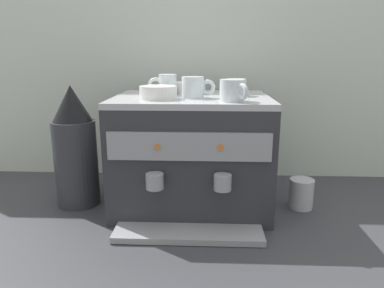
# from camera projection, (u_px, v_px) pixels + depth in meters

# --- Properties ---
(ground_plane) EXTENTS (4.00, 4.00, 0.00)m
(ground_plane) POSITION_uv_depth(u_px,v_px,m) (192.00, 203.00, 1.39)
(ground_plane) COLOR #38383D
(tiled_backsplash_wall) EXTENTS (2.80, 0.03, 1.06)m
(tiled_backsplash_wall) POSITION_uv_depth(u_px,v_px,m) (195.00, 62.00, 1.59)
(tiled_backsplash_wall) COLOR silver
(tiled_backsplash_wall) RESTS_ON ground_plane
(espresso_machine) EXTENTS (0.56, 0.54, 0.42)m
(espresso_machine) POSITION_uv_depth(u_px,v_px,m) (192.00, 152.00, 1.33)
(espresso_machine) COLOR #2D2D33
(espresso_machine) RESTS_ON ground_plane
(ceramic_cup_0) EXTENTS (0.09, 0.11, 0.07)m
(ceramic_cup_0) POSITION_uv_depth(u_px,v_px,m) (233.00, 91.00, 1.13)
(ceramic_cup_0) COLOR silver
(ceramic_cup_0) RESTS_ON espresso_machine
(ceramic_cup_1) EXTENTS (0.10, 0.07, 0.08)m
(ceramic_cup_1) POSITION_uv_depth(u_px,v_px,m) (167.00, 85.00, 1.30)
(ceramic_cup_1) COLOR silver
(ceramic_cup_1) RESTS_ON espresso_machine
(ceramic_cup_2) EXTENTS (0.10, 0.09, 0.06)m
(ceramic_cup_2) POSITION_uv_depth(u_px,v_px,m) (235.00, 87.00, 1.28)
(ceramic_cup_2) COLOR silver
(ceramic_cup_2) RESTS_ON espresso_machine
(ceramic_cup_3) EXTENTS (0.12, 0.08, 0.07)m
(ceramic_cup_3) POSITION_uv_depth(u_px,v_px,m) (194.00, 87.00, 1.22)
(ceramic_cup_3) COLOR silver
(ceramic_cup_3) RESTS_ON espresso_machine
(ceramic_bowl_0) EXTENTS (0.12, 0.12, 0.04)m
(ceramic_bowl_0) POSITION_uv_depth(u_px,v_px,m) (190.00, 88.00, 1.36)
(ceramic_bowl_0) COLOR white
(ceramic_bowl_0) RESTS_ON espresso_machine
(ceramic_bowl_1) EXTENTS (0.13, 0.13, 0.04)m
(ceramic_bowl_1) POSITION_uv_depth(u_px,v_px,m) (158.00, 93.00, 1.20)
(ceramic_bowl_1) COLOR white
(ceramic_bowl_1) RESTS_ON espresso_machine
(coffee_grinder) EXTENTS (0.16, 0.16, 0.46)m
(coffee_grinder) POSITION_uv_depth(u_px,v_px,m) (75.00, 149.00, 1.33)
(coffee_grinder) COLOR #333338
(coffee_grinder) RESTS_ON ground_plane
(milk_pitcher) EXTENTS (0.09, 0.09, 0.11)m
(milk_pitcher) POSITION_uv_depth(u_px,v_px,m) (301.00, 193.00, 1.33)
(milk_pitcher) COLOR #B7B7BC
(milk_pitcher) RESTS_ON ground_plane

